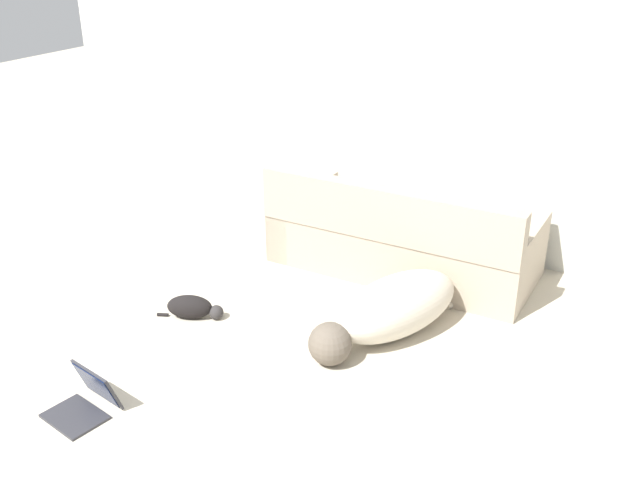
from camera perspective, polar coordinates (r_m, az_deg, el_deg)
The scene contains 5 objects.
wall_back at distance 5.91m, azimuth 7.95°, elevation 12.10°, with size 7.26×0.06×2.70m.
couch at distance 5.66m, azimuth 6.54°, elevation -0.02°, with size 2.07×0.91×0.80m.
dog at distance 4.80m, azimuth 5.69°, elevation -5.56°, with size 0.81×1.42×0.42m.
cat at distance 5.12m, azimuth -10.16°, elevation -5.34°, with size 0.47×0.28×0.17m.
laptop_open at distance 4.39m, azimuth -18.08°, elevation -11.91°, with size 0.39×0.40×0.26m.
Camera 1 is at (2.02, -1.68, 2.61)m, focal length 40.00 mm.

